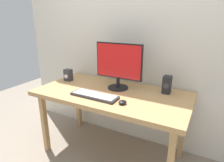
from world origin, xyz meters
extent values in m
plane|color=gray|center=(0.00, 0.00, 0.00)|extent=(6.00, 6.00, 0.00)
cube|color=silver|center=(0.00, 0.44, 1.50)|extent=(3.03, 0.04, 3.00)
cube|color=tan|center=(0.00, 0.00, 0.73)|extent=(1.57, 0.79, 0.05)
cube|color=tan|center=(-0.70, -0.31, 0.35)|extent=(0.05, 0.05, 0.71)
cube|color=tan|center=(-0.70, 0.31, 0.35)|extent=(0.05, 0.05, 0.71)
cube|color=tan|center=(0.70, 0.31, 0.35)|extent=(0.05, 0.05, 0.71)
cylinder|color=black|center=(0.01, 0.13, 0.76)|extent=(0.22, 0.22, 0.02)
cylinder|color=black|center=(0.01, 0.13, 0.82)|extent=(0.04, 0.04, 0.11)
cube|color=black|center=(0.01, 0.14, 1.05)|extent=(0.52, 0.02, 0.37)
cube|color=red|center=(0.01, 0.13, 1.05)|extent=(0.50, 0.01, 0.35)
cube|color=#333338|center=(-0.09, -0.19, 0.76)|extent=(0.48, 0.16, 0.02)
cube|color=silver|center=(-0.09, -0.19, 0.78)|extent=(0.44, 0.13, 0.00)
ellipsoid|color=black|center=(0.22, -0.21, 0.77)|extent=(0.08, 0.09, 0.03)
cube|color=#232328|center=(0.50, 0.24, 0.84)|extent=(0.08, 0.09, 0.18)
cylinder|color=#3F3F44|center=(0.50, 0.19, 0.84)|extent=(0.06, 0.00, 0.06)
cube|color=#333338|center=(-0.65, 0.09, 0.82)|extent=(0.09, 0.07, 0.14)
cylinder|color=silver|center=(-0.65, 0.04, 0.82)|extent=(0.05, 0.01, 0.05)
camera|label=1|loc=(0.88, -1.63, 1.48)|focal=30.82mm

